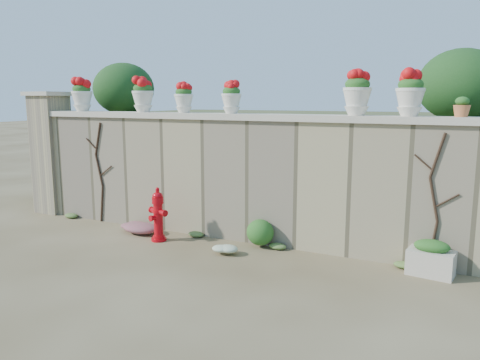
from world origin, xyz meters
The scene contains 21 objects.
ground centered at (0.00, 0.00, 0.00)m, with size 80.00×80.00×0.00m, color brown.
stone_wall centered at (0.00, 1.80, 1.00)m, with size 8.00×0.40×2.00m, color #988B65.
wall_cap centered at (0.00, 1.80, 2.05)m, with size 8.10×0.52×0.10m, color beige.
gate_pillar centered at (-4.15, 1.80, 1.26)m, with size 0.72×0.72×2.48m.
raised_fill centered at (0.00, 5.00, 1.00)m, with size 9.00×6.00×2.00m, color #384C23.
back_shrub_left centered at (-3.20, 3.00, 2.55)m, with size 1.30×1.30×1.10m, color #143814.
back_shrub_right centered at (3.40, 3.00, 2.55)m, with size 1.30×1.30×1.10m, color #143814.
vine_left centered at (-2.67, 1.58, 0.99)m, with size 0.60×0.04×1.91m.
vine_right centered at (3.23, 1.58, 0.99)m, with size 0.60×0.04×1.91m.
fire_hydrant centered at (-0.95, 1.05, 0.45)m, with size 0.39×0.28×0.90m.
planter_box centered at (3.25, 1.40, 0.23)m, with size 0.63×0.42×0.49m.
green_shrub centered at (0.66, 1.50, 0.28)m, with size 0.58×0.52×0.55m, color #1E5119.
magenta_clump centered at (-1.57, 1.31, 0.12)m, with size 0.86×0.58×0.23m, color #B7246F.
white_flowers centered at (0.31, 0.86, 0.10)m, with size 0.57×0.45×0.20m, color white.
urn_pot_0 centered at (-3.23, 1.80, 2.41)m, with size 0.39×0.39×0.62m.
urn_pot_1 centered at (-1.76, 1.80, 2.40)m, with size 0.39×0.39×0.61m.
urn_pot_2 centered at (-0.89, 1.80, 2.35)m, with size 0.33×0.33×0.51m.
urn_pot_3 centered at (0.04, 1.80, 2.36)m, with size 0.33×0.33×0.52m.
urn_pot_4 centered at (2.08, 1.80, 2.42)m, with size 0.41×0.41×0.64m.
urn_pot_5 centered at (2.81, 1.80, 2.41)m, with size 0.40×0.40×0.62m.
terracotta_pot centered at (3.46, 1.80, 2.22)m, with size 0.22×0.22×0.26m.
Camera 1 is at (3.60, -5.09, 2.34)m, focal length 35.00 mm.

